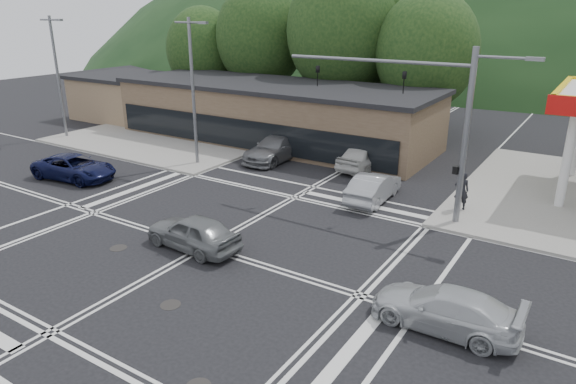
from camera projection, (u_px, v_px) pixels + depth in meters
The scene contains 20 objects.
ground at pixel (205, 247), 21.58m from camera, with size 120.00×120.00×0.00m, color black.
sidewalk_nw at pixel (187, 133), 41.05m from camera, with size 16.00×16.00×0.15m, color gray.
commercial_row at pixel (273, 114), 38.44m from camera, with size 24.00×8.00×4.00m, color brown.
commercial_nw at pixel (128, 98), 46.62m from camera, with size 8.00×7.00×3.60m, color #846B4F.
hill_north at pixel (536, 64), 92.93m from camera, with size 252.00×126.00×140.00m, color #173317.
tree_n_a at pixel (261, 36), 45.29m from camera, with size 8.00×8.00×11.75m.
tree_n_b at pixel (342, 31), 41.02m from camera, with size 9.00×9.00×12.98m.
tree_n_c at pixel (427, 51), 37.90m from camera, with size 7.60×7.60×10.87m.
tree_n_d at pixel (203, 50), 47.98m from camera, with size 6.80×6.80×9.76m.
tree_n_e at pixel (407, 38), 42.38m from camera, with size 8.40×8.40×11.98m.
streetlight_nw at pixel (193, 85), 31.29m from camera, with size 2.50×0.25×9.00m.
streetlight_w at pixel (58, 71), 38.13m from camera, with size 2.50×0.25×9.00m.
signal_mast_ne at pixel (439, 113), 22.84m from camera, with size 11.65×0.30×8.00m.
car_blue_west at pixel (74, 167), 30.00m from camera, with size 2.36×5.11×1.42m, color #0B0F34.
car_grey_center at pixel (193, 232), 21.24m from camera, with size 1.74×4.33×1.48m, color slate.
car_silver_east at pixel (445, 309), 15.95m from camera, with size 1.88×4.62×1.34m, color #B6B9BD.
car_queue_a at pixel (373, 187), 26.59m from camera, with size 1.55×4.45×1.47m, color #9B9EA2.
car_queue_b at pixel (366, 156), 31.89m from camera, with size 1.96×4.86×1.66m, color silver.
car_northbound at pixel (276, 148), 33.78m from camera, with size 2.26×5.55×1.61m, color slate.
pedestrian at pixel (462, 191), 24.96m from camera, with size 0.70×0.46×1.92m, color black.
Camera 1 is at (13.48, -14.55, 9.49)m, focal length 32.00 mm.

